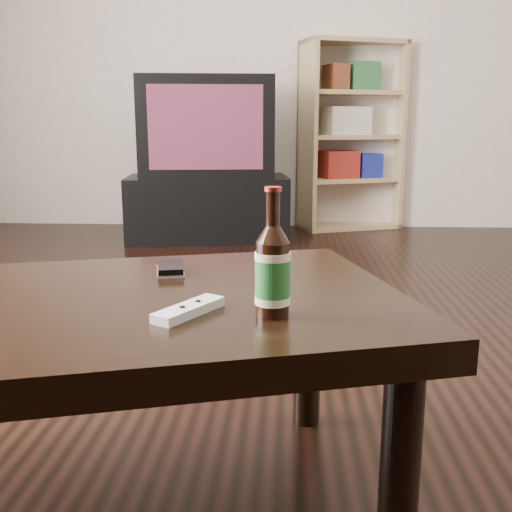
{
  "coord_description": "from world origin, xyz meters",
  "views": [
    {
      "loc": [
        0.02,
        -1.83,
        0.82
      ],
      "look_at": [
        -0.04,
        -0.78,
        0.59
      ],
      "focal_mm": 42.0,
      "sensor_mm": 36.0,
      "label": 1
    }
  ],
  "objects_px": {
    "tv_stand": "(208,208)",
    "bookshelf": "(348,133)",
    "tv": "(206,127)",
    "beer_bottle": "(273,272)",
    "remote": "(189,310)",
    "phone": "(170,269)",
    "coffee_table": "(91,330)"
  },
  "relations": [
    {
      "from": "tv_stand",
      "to": "bookshelf",
      "type": "xyz_separation_m",
      "value": [
        1.04,
        0.56,
        0.52
      ]
    },
    {
      "from": "tv",
      "to": "bookshelf",
      "type": "distance_m",
      "value": 1.18
    },
    {
      "from": "beer_bottle",
      "to": "bookshelf",
      "type": "bearing_deg",
      "value": 82.55
    },
    {
      "from": "tv",
      "to": "remote",
      "type": "distance_m",
      "value": 3.23
    },
    {
      "from": "tv_stand",
      "to": "beer_bottle",
      "type": "relative_size",
      "value": 4.77
    },
    {
      "from": "tv_stand",
      "to": "phone",
      "type": "xyz_separation_m",
      "value": [
        0.3,
        -2.88,
        0.26
      ]
    },
    {
      "from": "coffee_table",
      "to": "beer_bottle",
      "type": "height_order",
      "value": "beer_bottle"
    },
    {
      "from": "bookshelf",
      "to": "phone",
      "type": "relative_size",
      "value": 11.02
    },
    {
      "from": "tv",
      "to": "beer_bottle",
      "type": "xyz_separation_m",
      "value": [
        0.55,
        -3.19,
        -0.23
      ]
    },
    {
      "from": "tv_stand",
      "to": "bookshelf",
      "type": "height_order",
      "value": "bookshelf"
    },
    {
      "from": "beer_bottle",
      "to": "phone",
      "type": "relative_size",
      "value": 1.82
    },
    {
      "from": "tv_stand",
      "to": "phone",
      "type": "bearing_deg",
      "value": -91.0
    },
    {
      "from": "coffee_table",
      "to": "phone",
      "type": "distance_m",
      "value": 0.27
    },
    {
      "from": "tv_stand",
      "to": "beer_bottle",
      "type": "bearing_deg",
      "value": -87.18
    },
    {
      "from": "bookshelf",
      "to": "phone",
      "type": "bearing_deg",
      "value": -122.64
    },
    {
      "from": "phone",
      "to": "remote",
      "type": "relative_size",
      "value": 0.8
    },
    {
      "from": "beer_bottle",
      "to": "phone",
      "type": "xyz_separation_m",
      "value": [
        -0.25,
        0.31,
        -0.07
      ]
    },
    {
      "from": "tv_stand",
      "to": "beer_bottle",
      "type": "height_order",
      "value": "beer_bottle"
    },
    {
      "from": "bookshelf",
      "to": "coffee_table",
      "type": "relative_size",
      "value": 1.01
    },
    {
      "from": "phone",
      "to": "bookshelf",
      "type": "bearing_deg",
      "value": 65.22
    },
    {
      "from": "beer_bottle",
      "to": "remote",
      "type": "bearing_deg",
      "value": -179.41
    },
    {
      "from": "phone",
      "to": "remote",
      "type": "height_order",
      "value": "same"
    },
    {
      "from": "coffee_table",
      "to": "bookshelf",
      "type": "bearing_deg",
      "value": 76.82
    },
    {
      "from": "bookshelf",
      "to": "remote",
      "type": "height_order",
      "value": "bookshelf"
    },
    {
      "from": "phone",
      "to": "tv",
      "type": "bearing_deg",
      "value": 83.28
    },
    {
      "from": "tv_stand",
      "to": "remote",
      "type": "distance_m",
      "value": 3.23
    },
    {
      "from": "coffee_table",
      "to": "phone",
      "type": "relative_size",
      "value": 10.96
    },
    {
      "from": "remote",
      "to": "bookshelf",
      "type": "bearing_deg",
      "value": 110.86
    },
    {
      "from": "bookshelf",
      "to": "phone",
      "type": "xyz_separation_m",
      "value": [
        -0.74,
        -3.44,
        -0.26
      ]
    },
    {
      "from": "tv",
      "to": "phone",
      "type": "height_order",
      "value": "tv"
    },
    {
      "from": "bookshelf",
      "to": "beer_bottle",
      "type": "bearing_deg",
      "value": -117.97
    },
    {
      "from": "coffee_table",
      "to": "tv_stand",
      "type": "bearing_deg",
      "value": 93.31
    }
  ]
}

